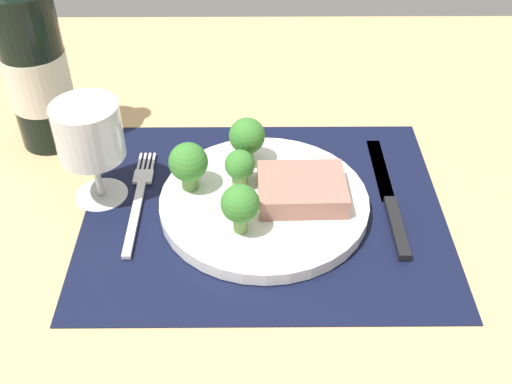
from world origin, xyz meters
The scene contains 12 objects.
ground_plane centered at (0.00, 0.00, -1.50)cm, with size 140.00×110.00×3.00cm, color tan.
placemat centered at (0.00, 0.00, 0.15)cm, with size 42.90×35.21×0.30cm, color black.
plate centered at (0.00, 0.00, 1.10)cm, with size 24.92×24.92×1.60cm, color white.
steak centered at (4.42, 0.25, 3.18)cm, with size 10.23×8.18×2.56cm, color #9E6B5B.
broccoli_front_edge centered at (-2.72, -5.55, 5.62)cm, with size 4.30×4.30×6.05cm.
broccoli_back_left centered at (-8.90, 2.02, 5.53)cm, with size 4.68×4.68×6.16cm.
broccoli_near_steak centered at (-2.89, 2.52, 4.69)cm, with size 3.63×3.63×4.85cm.
broccoli_center centered at (-2.03, 7.11, 5.74)cm, with size 4.52×4.52×6.26cm.
fork centered at (-15.29, 1.42, 0.55)cm, with size 2.40×19.20×0.50cm.
knife centered at (15.29, 0.53, 0.60)cm, with size 1.80×23.00×0.80cm.
wine_bottle centered at (-29.04, 15.02, 10.96)cm, with size 8.14×8.14×29.35cm.
wine_glass centered at (-20.11, 2.79, 8.86)cm, with size 7.79×7.79×12.99cm.
Camera 1 is at (-1.35, -55.84, 49.50)cm, focal length 43.38 mm.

